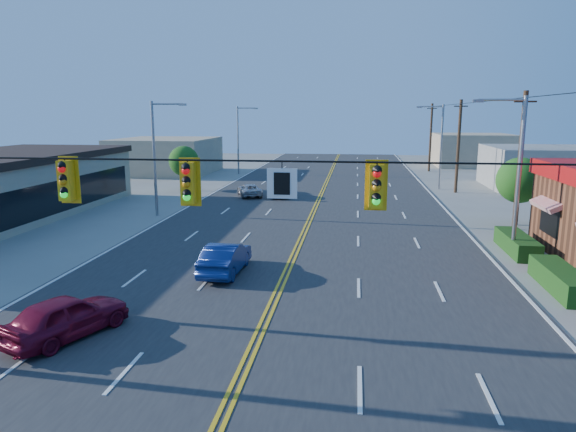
# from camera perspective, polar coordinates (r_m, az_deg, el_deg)

# --- Properties ---
(ground) EXTENTS (160.00, 160.00, 0.00)m
(ground) POSITION_cam_1_polar(r_m,az_deg,el_deg) (14.65, -5.50, -17.93)
(ground) COLOR gray
(ground) RESTS_ON ground
(road) EXTENTS (20.00, 120.00, 0.06)m
(road) POSITION_cam_1_polar(r_m,az_deg,el_deg) (33.34, 2.20, -1.03)
(road) COLOR #2D2D30
(road) RESTS_ON ground
(signal_span) EXTENTS (24.32, 0.34, 9.00)m
(signal_span) POSITION_cam_1_polar(r_m,az_deg,el_deg) (13.02, -6.42, 1.25)
(signal_span) COLOR #47301E
(signal_span) RESTS_ON ground
(streetlight_se) EXTENTS (2.55, 0.25, 8.00)m
(streetlight_se) POSITION_cam_1_polar(r_m,az_deg,el_deg) (27.69, 23.94, 4.89)
(streetlight_se) COLOR gray
(streetlight_se) RESTS_ON ground
(streetlight_ne) EXTENTS (2.55, 0.25, 8.00)m
(streetlight_ne) POSITION_cam_1_polar(r_m,az_deg,el_deg) (51.11, 16.45, 7.90)
(streetlight_ne) COLOR gray
(streetlight_ne) RESTS_ON ground
(streetlight_sw) EXTENTS (2.55, 0.25, 8.00)m
(streetlight_sw) POSITION_cam_1_polar(r_m,az_deg,el_deg) (37.19, -14.37, 6.90)
(streetlight_sw) COLOR gray
(streetlight_sw) RESTS_ON ground
(streetlight_nw) EXTENTS (2.55, 0.25, 8.00)m
(streetlight_nw) POSITION_cam_1_polar(r_m,az_deg,el_deg) (62.05, -5.40, 8.82)
(streetlight_nw) COLOR gray
(streetlight_nw) RESTS_ON ground
(utility_pole_near) EXTENTS (0.28, 0.28, 8.40)m
(utility_pole_near) POSITION_cam_1_polar(r_m,az_deg,el_deg) (31.94, 24.34, 5.02)
(utility_pole_near) COLOR #47301E
(utility_pole_near) RESTS_ON ground
(utility_pole_mid) EXTENTS (0.28, 0.28, 8.40)m
(utility_pole_mid) POSITION_cam_1_polar(r_m,az_deg,el_deg) (49.39, 18.40, 7.31)
(utility_pole_mid) COLOR #47301E
(utility_pole_mid) RESTS_ON ground
(utility_pole_far) EXTENTS (0.28, 0.28, 8.40)m
(utility_pole_far) POSITION_cam_1_polar(r_m,az_deg,el_deg) (67.14, 15.56, 8.38)
(utility_pole_far) COLOR #47301E
(utility_pole_far) RESTS_ON ground
(tree_kfc_rear) EXTENTS (2.94, 2.94, 4.41)m
(tree_kfc_rear) POSITION_cam_1_polar(r_m,az_deg,el_deg) (36.25, 24.36, 3.63)
(tree_kfc_rear) COLOR #47301E
(tree_kfc_rear) RESTS_ON ground
(tree_west) EXTENTS (2.80, 2.80, 4.20)m
(tree_west) POSITION_cam_1_polar(r_m,az_deg,el_deg) (49.31, -11.51, 6.01)
(tree_west) COLOR #47301E
(tree_west) RESTS_ON ground
(bld_east_mid) EXTENTS (12.00, 10.00, 4.00)m
(bld_east_mid) POSITION_cam_1_polar(r_m,az_deg,el_deg) (56.02, 27.41, 4.77)
(bld_east_mid) COLOR gray
(bld_east_mid) RESTS_ON ground
(bld_west_far) EXTENTS (11.00, 12.00, 4.20)m
(bld_west_far) POSITION_cam_1_polar(r_m,az_deg,el_deg) (64.86, -13.36, 6.54)
(bld_west_far) COLOR tan
(bld_west_far) RESTS_ON ground
(bld_east_far) EXTENTS (10.00, 10.00, 4.40)m
(bld_east_far) POSITION_cam_1_polar(r_m,az_deg,el_deg) (76.30, 19.76, 6.93)
(bld_east_far) COLOR tan
(bld_east_far) RESTS_ON ground
(car_magenta) EXTENTS (3.15, 4.43, 1.40)m
(car_magenta) POSITION_cam_1_polar(r_m,az_deg,el_deg) (18.23, -23.39, -10.36)
(car_magenta) COLOR maroon
(car_magenta) RESTS_ON ground
(car_blue) EXTENTS (1.57, 4.23, 1.38)m
(car_blue) POSITION_cam_1_polar(r_m,az_deg,el_deg) (23.42, -6.97, -4.78)
(car_blue) COLOR navy
(car_blue) RESTS_ON ground
(car_white) EXTENTS (2.03, 4.32, 1.22)m
(car_white) POSITION_cam_1_polar(r_m,az_deg,el_deg) (44.64, -0.75, 2.88)
(car_white) COLOR silver
(car_white) RESTS_ON ground
(car_silver) EXTENTS (3.03, 4.26, 1.08)m
(car_silver) POSITION_cam_1_polar(r_m,az_deg,el_deg) (44.95, -4.30, 2.82)
(car_silver) COLOR #AEAEB3
(car_silver) RESTS_ON ground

